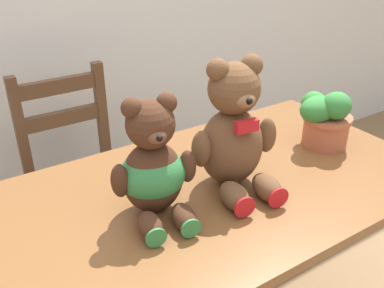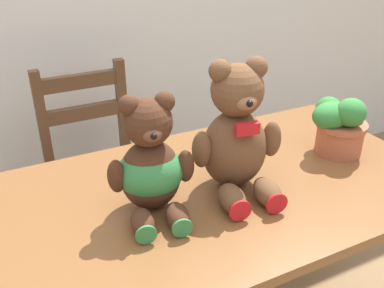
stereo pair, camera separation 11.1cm
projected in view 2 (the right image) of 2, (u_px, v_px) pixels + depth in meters
dining_table at (172, 229)px, 1.21m from camera, size 1.60×0.72×0.75m
wooden_chair_behind at (98, 177)px, 1.83m from camera, size 0.38×0.40×0.90m
teddy_bear_left at (151, 166)px, 1.07m from camera, size 0.23×0.25×0.32m
teddy_bear_right at (237, 136)px, 1.15m from camera, size 0.26×0.28×0.37m
potted_plant at (340, 124)px, 1.36m from camera, size 0.20×0.17×0.20m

